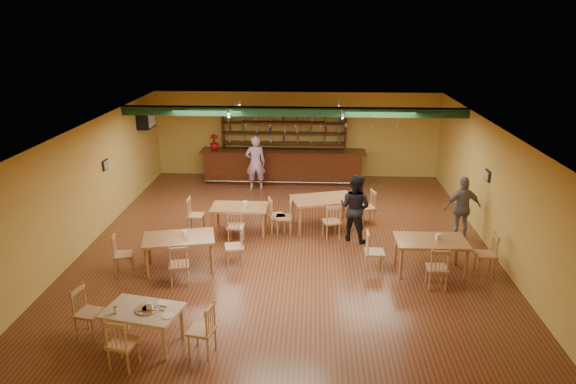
# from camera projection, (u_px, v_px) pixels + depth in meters

# --- Properties ---
(floor) EXTENTS (12.00, 12.00, 0.00)m
(floor) POSITION_uv_depth(u_px,v_px,m) (288.00, 242.00, 13.47)
(floor) COLOR #512A17
(floor) RESTS_ON ground
(ceiling_beam) EXTENTS (10.00, 0.30, 0.25)m
(ceiling_beam) POSITION_uv_depth(u_px,v_px,m) (293.00, 112.00, 15.21)
(ceiling_beam) COLOR black
(ceiling_beam) RESTS_ON ceiling
(track_rail_left) EXTENTS (0.05, 2.50, 0.05)m
(track_rail_left) POSITION_uv_depth(u_px,v_px,m) (234.00, 105.00, 15.85)
(track_rail_left) COLOR silver
(track_rail_left) RESTS_ON ceiling
(track_rail_right) EXTENTS (0.05, 2.50, 0.05)m
(track_rail_right) POSITION_uv_depth(u_px,v_px,m) (341.00, 106.00, 15.69)
(track_rail_right) COLOR silver
(track_rail_right) RESTS_ON ceiling
(ac_unit) EXTENTS (0.34, 0.70, 0.48)m
(ac_unit) POSITION_uv_depth(u_px,v_px,m) (146.00, 119.00, 16.93)
(ac_unit) COLOR silver
(ac_unit) RESTS_ON wall_left
(picture_left) EXTENTS (0.04, 0.34, 0.28)m
(picture_left) POSITION_uv_depth(u_px,v_px,m) (105.00, 165.00, 14.12)
(picture_left) COLOR black
(picture_left) RESTS_ON wall_left
(picture_right) EXTENTS (0.04, 0.34, 0.28)m
(picture_right) POSITION_uv_depth(u_px,v_px,m) (488.00, 176.00, 13.17)
(picture_right) COLOR black
(picture_right) RESTS_ON wall_right
(bar_counter) EXTENTS (5.63, 0.85, 1.13)m
(bar_counter) POSITION_uv_depth(u_px,v_px,m) (283.00, 166.00, 18.19)
(bar_counter) COLOR #37170B
(bar_counter) RESTS_ON ground
(back_bar_hutch) EXTENTS (4.36, 0.40, 2.28)m
(back_bar_hutch) POSITION_uv_depth(u_px,v_px,m) (284.00, 146.00, 18.60)
(back_bar_hutch) COLOR #37170B
(back_bar_hutch) RESTS_ON ground
(poinsettia) EXTENTS (0.38, 0.38, 0.52)m
(poinsettia) POSITION_uv_depth(u_px,v_px,m) (214.00, 142.00, 18.04)
(poinsettia) COLOR #9E0E0E
(poinsettia) RESTS_ON bar_counter
(dining_table_a) EXTENTS (1.47, 0.88, 0.73)m
(dining_table_a) POSITION_uv_depth(u_px,v_px,m) (240.00, 219.00, 13.97)
(dining_table_a) COLOR #936134
(dining_table_a) RESTS_ON ground
(dining_table_b) EXTENTS (1.88, 1.43, 0.83)m
(dining_table_b) POSITION_uv_depth(u_px,v_px,m) (323.00, 213.00, 14.31)
(dining_table_b) COLOR #936134
(dining_table_b) RESTS_ON ground
(dining_table_c) EXTENTS (1.74, 1.27, 0.78)m
(dining_table_c) POSITION_uv_depth(u_px,v_px,m) (180.00, 253.00, 11.93)
(dining_table_c) COLOR #936134
(dining_table_c) RESTS_ON ground
(dining_table_d) EXTENTS (1.57, 0.95, 0.78)m
(dining_table_d) POSITION_uv_depth(u_px,v_px,m) (430.00, 256.00, 11.79)
(dining_table_d) COLOR #936134
(dining_table_d) RESTS_ON ground
(near_table) EXTENTS (1.42, 1.07, 0.69)m
(near_table) POSITION_uv_depth(u_px,v_px,m) (144.00, 327.00, 9.18)
(near_table) COLOR tan
(near_table) RESTS_ON ground
(pizza_tray) EXTENTS (0.45, 0.45, 0.01)m
(pizza_tray) POSITION_uv_depth(u_px,v_px,m) (147.00, 309.00, 9.07)
(pizza_tray) COLOR silver
(pizza_tray) RESTS_ON near_table
(parmesan_shaker) EXTENTS (0.09, 0.09, 0.11)m
(parmesan_shaker) POSITION_uv_depth(u_px,v_px,m) (116.00, 310.00, 8.94)
(parmesan_shaker) COLOR #EAE5C6
(parmesan_shaker) RESTS_ON near_table
(napkin_stack) EXTENTS (0.23, 0.19, 0.03)m
(napkin_stack) POSITION_uv_depth(u_px,v_px,m) (163.00, 304.00, 9.23)
(napkin_stack) COLOR white
(napkin_stack) RESTS_ON near_table
(pizza_server) EXTENTS (0.33, 0.22, 0.00)m
(pizza_server) POSITION_uv_depth(u_px,v_px,m) (156.00, 307.00, 9.10)
(pizza_server) COLOR silver
(pizza_server) RESTS_ON pizza_tray
(side_plate) EXTENTS (0.26, 0.26, 0.01)m
(side_plate) POSITION_uv_depth(u_px,v_px,m) (168.00, 316.00, 8.87)
(side_plate) COLOR white
(side_plate) RESTS_ON near_table
(patron_bar) EXTENTS (0.71, 0.52, 1.81)m
(patron_bar) POSITION_uv_depth(u_px,v_px,m) (255.00, 163.00, 17.34)
(patron_bar) COLOR #A755B8
(patron_bar) RESTS_ON ground
(patron_right_a) EXTENTS (1.07, 1.01, 1.75)m
(patron_right_a) POSITION_uv_depth(u_px,v_px,m) (355.00, 207.00, 13.37)
(patron_right_a) COLOR black
(patron_right_a) RESTS_ON ground
(patron_right_b) EXTENTS (1.02, 0.55, 1.65)m
(patron_right_b) POSITION_uv_depth(u_px,v_px,m) (463.00, 208.00, 13.49)
(patron_right_b) COLOR slate
(patron_right_b) RESTS_ON ground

